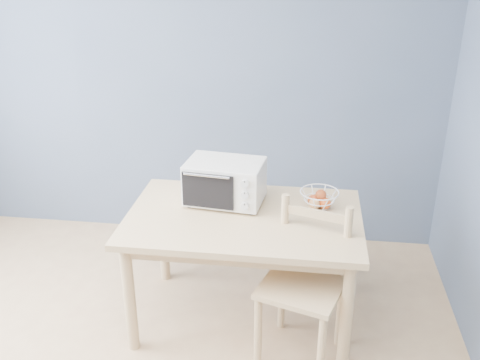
# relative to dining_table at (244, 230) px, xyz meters

# --- Properties ---
(room) EXTENTS (4.01, 4.51, 2.61)m
(room) POSITION_rel_dining_table_xyz_m (-0.63, -1.14, 0.65)
(room) COLOR tan
(room) RESTS_ON ground
(dining_table) EXTENTS (1.40, 0.90, 0.75)m
(dining_table) POSITION_rel_dining_table_xyz_m (0.00, 0.00, 0.00)
(dining_table) COLOR tan
(dining_table) RESTS_ON ground
(toaster_oven) EXTENTS (0.50, 0.38, 0.28)m
(toaster_oven) POSITION_rel_dining_table_xyz_m (-0.16, 0.16, 0.25)
(toaster_oven) COLOR silver
(toaster_oven) RESTS_ON dining_table
(fruit_basket) EXTENTS (0.31, 0.31, 0.12)m
(fruit_basket) POSITION_rel_dining_table_xyz_m (0.44, 0.16, 0.16)
(fruit_basket) COLOR white
(fruit_basket) RESTS_ON dining_table
(dining_chair) EXTENTS (0.55, 0.55, 0.93)m
(dining_chair) POSITION_rel_dining_table_xyz_m (0.38, -0.25, -0.19)
(dining_chair) COLOR tan
(dining_chair) RESTS_ON ground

